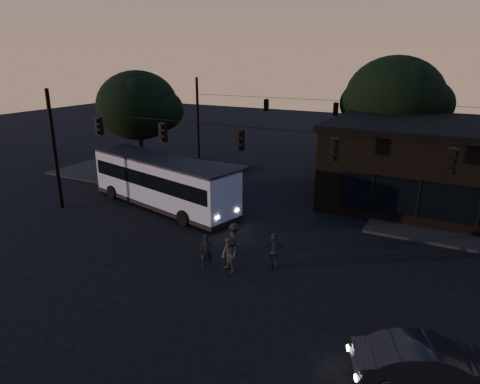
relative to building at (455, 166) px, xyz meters
The scene contains 13 objects.
ground 18.53m from the building, 119.40° to the right, with size 120.00×120.00×0.00m, color black.
sidewalk_far_left 23.23m from the building, behind, with size 14.00×10.00×0.15m, color black.
building is the anchor object (origin of this frame).
tree_behind 8.57m from the building, 129.68° to the left, with size 7.60×7.60×9.43m.
tree_left 23.37m from the building, behind, with size 6.40×6.40×8.30m.
signal_rig_near 15.08m from the building, 126.93° to the right, with size 26.24×0.30×7.50m.
signal_rig_far 9.97m from the building, 155.90° to the left, with size 26.24×0.30×7.50m.
bus 18.54m from the building, 151.82° to the right, with size 11.70×5.24×3.21m.
car 17.83m from the building, 89.01° to the right, with size 1.50×4.32×1.42m, color black.
pedestrian_a 17.35m from the building, 123.06° to the right, with size 0.58×0.38×1.58m, color black.
pedestrian_b 16.69m from the building, 119.92° to the right, with size 0.80×0.62×1.64m, color #3E3F39.
pedestrian_c 14.85m from the building, 116.66° to the right, with size 1.02×0.43×1.75m, color #2C2D36.
pedestrian_d 15.58m from the building, 125.47° to the right, with size 1.02×0.59×1.58m, color black.
Camera 1 is at (9.33, -13.49, 9.31)m, focal length 32.00 mm.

